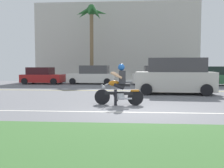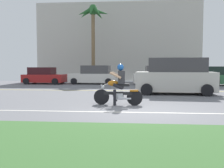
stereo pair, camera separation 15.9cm
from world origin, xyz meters
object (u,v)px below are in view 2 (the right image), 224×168
Objects in this scene: parked_car_3 at (218,77)px; suv_nearby at (176,77)px; parked_car_2 at (157,76)px; parked_car_0 at (44,76)px; parked_car_1 at (94,75)px; palm_tree_0 at (93,18)px; motorcyclist at (118,88)px.

suv_nearby is at bearing -122.71° from parked_car_3.
parked_car_3 is at bearing 57.29° from suv_nearby.
suv_nearby is at bearing -87.01° from parked_car_2.
parked_car_0 is 0.87× the size of parked_car_1.
palm_tree_0 reaches higher than parked_car_3.
suv_nearby is 1.24× the size of parked_car_0.
parked_car_3 is (4.96, -0.37, -0.03)m from parked_car_2.
motorcyclist reaches higher than parked_car_1.
motorcyclist is at bearing -123.20° from suv_nearby.
parked_car_0 is 7.52m from palm_tree_0.
palm_tree_0 reaches higher than motorcyclist.
palm_tree_0 reaches higher than parked_car_0.
parked_car_0 is (-7.56, 12.24, -0.01)m from motorcyclist.
parked_car_2 is 0.91× the size of parked_car_3.
motorcyclist is 0.49× the size of parked_car_2.
parked_car_2 is (10.15, -0.21, 0.06)m from parked_car_0.
parked_car_1 is at bearing -79.47° from palm_tree_0.
palm_tree_0 is (-0.48, 2.61, 5.59)m from parked_car_1.
motorcyclist is 12.80m from parked_car_1.
palm_tree_0 is at bearing 103.01° from motorcyclist.
suv_nearby reaches higher than parked_car_2.
motorcyclist is 0.43× the size of suv_nearby.
suv_nearby is at bearing 56.80° from motorcyclist.
parked_car_0 is 10.15m from parked_car_2.
motorcyclist is 0.45× the size of parked_car_3.
suv_nearby is 7.50m from parked_car_2.
palm_tree_0 is at bearing 100.53° from parked_car_1.
parked_car_2 is 8.78m from palm_tree_0.
parked_car_1 reaches higher than parked_car_0.
parked_car_3 is at bearing -2.18° from parked_car_0.
parked_car_3 is at bearing -17.07° from palm_tree_0.
palm_tree_0 reaches higher than suv_nearby.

